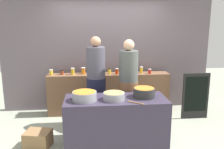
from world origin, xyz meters
TOP-DOWN VIEW (x-y plane):
  - ground at (0.00, 0.00)m, footprint 12.00×12.00m
  - storefront_wall at (0.00, 1.45)m, footprint 4.80×0.12m
  - display_shelf at (0.00, 1.10)m, footprint 2.70×0.36m
  - prep_table at (0.00, -0.30)m, footprint 1.70×0.70m
  - preserve_jar_0 at (-1.25, 1.11)m, footprint 0.08×0.08m
  - preserve_jar_1 at (-1.02, 1.12)m, footprint 0.08×0.08m
  - preserve_jar_2 at (-0.79, 1.09)m, footprint 0.08×0.08m
  - preserve_jar_3 at (-0.56, 1.14)m, footprint 0.09×0.09m
  - preserve_jar_4 at (-0.35, 1.11)m, footprint 0.08×0.08m
  - preserve_jar_5 at (-0.16, 1.16)m, footprint 0.07×0.07m
  - preserve_jar_6 at (0.01, 1.09)m, footprint 0.07×0.07m
  - preserve_jar_7 at (0.18, 1.04)m, footprint 0.07×0.07m
  - preserve_jar_8 at (0.44, 1.17)m, footprint 0.08×0.08m
  - preserve_jar_9 at (0.59, 1.16)m, footprint 0.09×0.09m
  - preserve_jar_10 at (0.73, 1.11)m, footprint 0.07×0.07m
  - preserve_jar_11 at (0.91, 1.03)m, footprint 0.07×0.07m
  - cooking_pot_left at (-0.52, -0.36)m, footprint 0.40×0.40m
  - cooking_pot_center at (-0.04, -0.37)m, footprint 0.35×0.35m
  - cooking_pot_right at (0.48, -0.27)m, footprint 0.36×0.36m
  - wooden_spoon at (0.28, -0.57)m, footprint 0.24×0.19m
  - cook_with_tongs at (-0.30, 0.44)m, footprint 0.37×0.37m
  - cook_in_cap at (0.30, 0.27)m, footprint 0.37×0.37m
  - bread_crate at (-1.30, -0.34)m, footprint 0.46×0.41m
  - chalkboard_sign at (1.80, 0.57)m, footprint 0.57×0.05m

SIDE VIEW (x-z plane):
  - ground at x=0.00m, z-range 0.00..0.00m
  - bread_crate at x=-1.30m, z-range 0.00..0.27m
  - prep_table at x=0.00m, z-range 0.00..0.78m
  - display_shelf at x=0.00m, z-range 0.00..0.90m
  - chalkboard_sign at x=1.80m, z-range 0.01..1.00m
  - cook_in_cap at x=0.30m, z-range -0.08..1.64m
  - wooden_spoon at x=0.28m, z-range 0.78..0.80m
  - cook_with_tongs at x=-0.30m, z-range -0.08..1.68m
  - cooking_pot_center at x=-0.04m, z-range 0.78..0.91m
  - cooking_pot_left at x=-0.52m, z-range 0.78..0.93m
  - cooking_pot_right at x=0.48m, z-range 0.78..0.94m
  - preserve_jar_1 at x=-1.02m, z-range 0.90..1.00m
  - preserve_jar_11 at x=0.91m, z-range 0.90..1.01m
  - preserve_jar_0 at x=-1.25m, z-range 0.90..1.02m
  - preserve_jar_4 at x=-0.35m, z-range 0.90..1.02m
  - preserve_jar_6 at x=0.01m, z-range 0.90..1.03m
  - preserve_jar_9 at x=0.59m, z-range 0.90..1.03m
  - preserve_jar_7 at x=0.18m, z-range 0.90..1.03m
  - preserve_jar_5 at x=-0.16m, z-range 0.90..1.04m
  - preserve_jar_3 at x=-0.56m, z-range 0.90..1.05m
  - preserve_jar_10 at x=0.73m, z-range 0.90..1.05m
  - preserve_jar_2 at x=-0.79m, z-range 0.90..1.05m
  - preserve_jar_8 at x=0.44m, z-range 0.90..1.05m
  - storefront_wall at x=0.00m, z-range 0.00..3.00m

